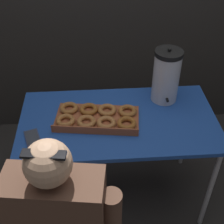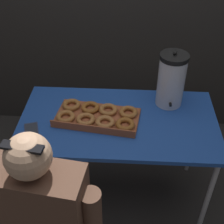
% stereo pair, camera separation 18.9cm
% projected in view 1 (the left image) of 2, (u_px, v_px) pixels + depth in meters
% --- Properties ---
extents(ground_plane, '(12.00, 12.00, 0.00)m').
position_uv_depth(ground_plane, '(117.00, 194.00, 2.41)').
color(ground_plane, '#2D2B28').
extents(folding_table, '(1.22, 0.66, 0.76)m').
position_uv_depth(folding_table, '(118.00, 126.00, 1.97)').
color(folding_table, '#1E479E').
rests_on(folding_table, ground).
extents(donut_box, '(0.54, 0.34, 0.05)m').
position_uv_depth(donut_box, '(97.00, 117.00, 1.91)').
color(donut_box, brown).
rests_on(donut_box, folding_table).
extents(coffee_urn, '(0.18, 0.20, 0.38)m').
position_uv_depth(coffee_urn, '(166.00, 76.00, 1.99)').
color(coffee_urn, silver).
rests_on(coffee_urn, folding_table).
extents(cell_phone, '(0.12, 0.15, 0.01)m').
position_uv_depth(cell_phone, '(32.00, 138.00, 1.80)').
color(cell_phone, '#2D334C').
rests_on(cell_phone, folding_table).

